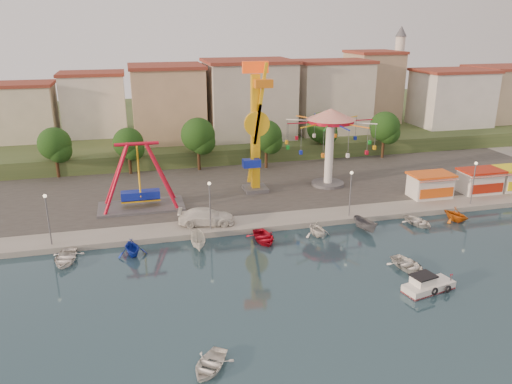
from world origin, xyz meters
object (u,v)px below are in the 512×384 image
object	(u,v)px
pirate_ship_ride	(139,177)
van	(206,217)
wave_swinger	(330,130)
rowboat_a	(408,265)
cabin_motorboat	(427,286)
kamikaze_tower	(256,131)

from	to	relation	value
pirate_ship_ride	van	bearing A→B (deg)	-45.91
wave_swinger	rowboat_a	distance (m)	24.88
pirate_ship_ride	cabin_motorboat	distance (m)	33.86
van	rowboat_a	bearing A→B (deg)	-120.43
cabin_motorboat	pirate_ship_ride	bearing A→B (deg)	120.00
wave_swinger	van	distance (m)	21.62
pirate_ship_ride	rowboat_a	xyz separation A→B (m)	(23.30, -20.81, -3.98)
wave_swinger	cabin_motorboat	xyz separation A→B (m)	(-2.05, -27.47, -7.77)
van	wave_swinger	bearing A→B (deg)	-52.26
van	kamikaze_tower	bearing A→B (deg)	-30.61
kamikaze_tower	cabin_motorboat	bearing A→B (deg)	-73.72
kamikaze_tower	van	xyz separation A→B (m)	(-8.08, -9.59, -7.12)
kamikaze_tower	cabin_motorboat	size ratio (longest dim) A/B	3.43
wave_swinger	rowboat_a	xyz separation A→B (m)	(-1.56, -23.58, -7.78)
wave_swinger	rowboat_a	bearing A→B (deg)	-93.77
pirate_ship_ride	kamikaze_tower	size ratio (longest dim) A/B	0.61
cabin_motorboat	kamikaze_tower	bearing A→B (deg)	93.57
pirate_ship_ride	cabin_motorboat	world-z (taller)	pirate_ship_ride
kamikaze_tower	cabin_motorboat	world-z (taller)	kamikaze_tower
pirate_ship_ride	rowboat_a	size ratio (longest dim) A/B	2.51
wave_swinger	cabin_motorboat	world-z (taller)	wave_swinger
kamikaze_tower	rowboat_a	world-z (taller)	kamikaze_tower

